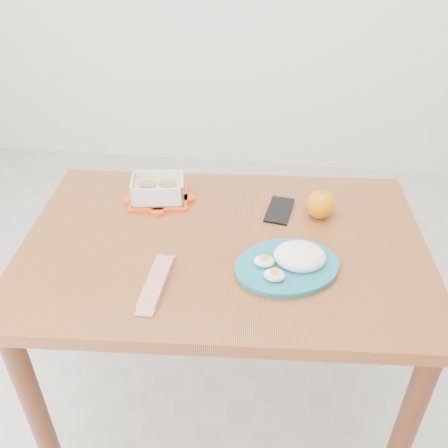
# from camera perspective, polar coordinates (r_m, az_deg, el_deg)

# --- Properties ---
(ground) EXTENTS (3.50, 3.50, 0.00)m
(ground) POSITION_cam_1_polar(r_m,az_deg,el_deg) (2.04, -2.08, -16.91)
(ground) COLOR #B7B7B2
(ground) RESTS_ON ground
(dining_table) EXTENTS (1.19, 0.83, 0.75)m
(dining_table) POSITION_cam_1_polar(r_m,az_deg,el_deg) (1.49, 0.00, -5.17)
(dining_table) COLOR #A75F2F
(dining_table) RESTS_ON ground
(food_container) EXTENTS (0.20, 0.17, 0.08)m
(food_container) POSITION_cam_1_polar(r_m,az_deg,el_deg) (1.59, -7.55, 3.84)
(food_container) COLOR #FF4307
(food_container) RESTS_ON dining_table
(orange_fruit) EXTENTS (0.09, 0.09, 0.09)m
(orange_fruit) POSITION_cam_1_polar(r_m,az_deg,el_deg) (1.52, 10.95, 2.21)
(orange_fruit) COLOR orange
(orange_fruit) RESTS_ON dining_table
(rice_plate) EXTENTS (0.36, 0.36, 0.08)m
(rice_plate) POSITION_cam_1_polar(r_m,az_deg,el_deg) (1.32, 7.68, -4.25)
(rice_plate) COLOR #197189
(rice_plate) RESTS_ON dining_table
(candy_bar) EXTENTS (0.05, 0.19, 0.02)m
(candy_bar) POSITION_cam_1_polar(r_m,az_deg,el_deg) (1.29, -7.77, -6.62)
(candy_bar) COLOR #B71409
(candy_bar) RESTS_ON dining_table
(smartphone) EXTENTS (0.09, 0.15, 0.01)m
(smartphone) POSITION_cam_1_polar(r_m,az_deg,el_deg) (1.55, 6.35, 1.58)
(smartphone) COLOR black
(smartphone) RESTS_ON dining_table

